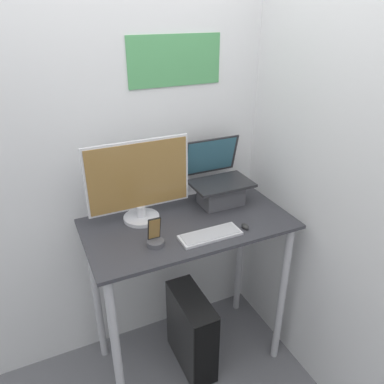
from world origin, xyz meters
name	(u,v)px	position (x,y,z in m)	size (l,w,h in m)	color
wall_back	(162,152)	(0.00, 0.68, 1.30)	(6.00, 0.06, 2.60)	silver
wall_side_right	(327,175)	(0.65, 0.00, 1.30)	(0.05, 6.00, 2.60)	silver
desk	(189,253)	(0.00, 0.30, 0.81)	(1.12, 0.59, 1.02)	#333338
laptop	(220,187)	(0.26, 0.43, 1.12)	(0.35, 0.29, 0.37)	#4C4C51
monitor	(139,183)	(-0.22, 0.44, 1.24)	(0.56, 0.20, 0.45)	silver
keyboard	(210,235)	(0.04, 0.12, 1.03)	(0.32, 0.12, 0.02)	silver
mouse	(245,226)	(0.25, 0.11, 1.03)	(0.03, 0.05, 0.02)	#262626
cell_phone	(155,239)	(-0.24, 0.17, 1.05)	(0.09, 0.09, 0.15)	#4C4C51
computer_tower	(192,331)	(-0.01, 0.24, 0.26)	(0.17, 0.43, 0.52)	black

